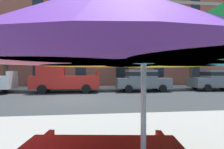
% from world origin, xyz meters
% --- Properties ---
extents(ground_plane, '(120.00, 120.00, 0.00)m').
position_xyz_m(ground_plane, '(0.00, 0.00, 0.00)').
color(ground_plane, '#2D3033').
extents(sidewalk_far, '(56.00, 3.60, 0.12)m').
position_xyz_m(sidewalk_far, '(0.00, 6.80, 0.06)').
color(sidewalk_far, '#B2ADA3').
rests_on(sidewalk_far, ground).
extents(apartment_building, '(39.54, 12.08, 16.00)m').
position_xyz_m(apartment_building, '(0.00, 14.99, 8.00)').
color(apartment_building, '#934C3D').
rests_on(apartment_building, ground).
extents(pickup_red, '(5.10, 2.12, 2.20)m').
position_xyz_m(pickup_red, '(-1.14, 3.70, 1.03)').
color(pickup_red, '#B21E19').
rests_on(pickup_red, ground).
extents(sedan_gray, '(4.40, 1.98, 1.78)m').
position_xyz_m(sedan_gray, '(5.23, 3.70, 0.95)').
color(sedan_gray, slate).
rests_on(sedan_gray, ground).
extents(sedan_gray_midblock, '(4.40, 1.98, 1.78)m').
position_xyz_m(sedan_gray_midblock, '(11.88, 3.70, 0.95)').
color(sedan_gray_midblock, slate).
rests_on(sedan_gray_midblock, ground).
extents(street_tree_left, '(2.27, 2.27, 4.52)m').
position_xyz_m(street_tree_left, '(-6.41, 6.87, 3.25)').
color(street_tree_left, brown).
rests_on(street_tree_left, ground).
extents(street_tree_middle, '(2.66, 2.84, 4.75)m').
position_xyz_m(street_tree_middle, '(4.68, 6.44, 3.38)').
color(street_tree_middle, '#4C3823').
rests_on(street_tree_middle, ground).
extents(street_tree_right, '(2.06, 2.41, 4.26)m').
position_xyz_m(street_tree_right, '(11.80, 7.37, 3.26)').
color(street_tree_right, '#4C3823').
rests_on(street_tree_right, ground).
extents(patio_umbrella, '(3.36, 3.12, 2.21)m').
position_xyz_m(patio_umbrella, '(1.48, -9.00, 1.91)').
color(patio_umbrella, silver).
rests_on(patio_umbrella, ground).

